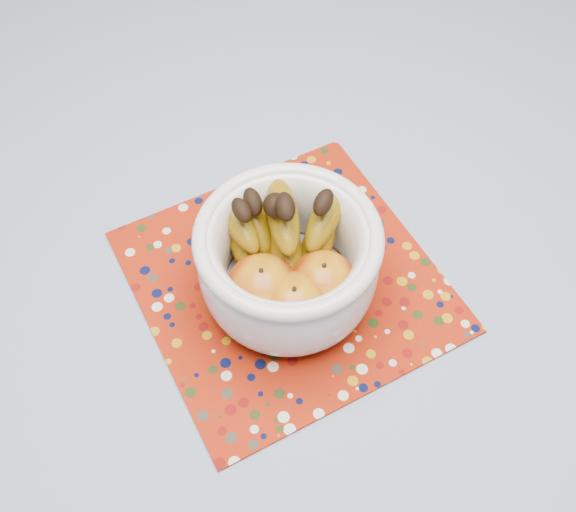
# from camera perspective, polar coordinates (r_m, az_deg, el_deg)

# --- Properties ---
(table) EXTENTS (1.20, 1.20, 0.75)m
(table) POSITION_cam_1_polar(r_m,az_deg,el_deg) (0.93, 0.61, -0.68)
(table) COLOR brown
(table) RESTS_ON ground
(tablecloth) EXTENTS (1.32, 1.32, 0.01)m
(tablecloth) POSITION_cam_1_polar(r_m,az_deg,el_deg) (0.87, 0.66, 2.31)
(tablecloth) COLOR slate
(tablecloth) RESTS_ON table
(placemat) EXTENTS (0.45, 0.45, 0.00)m
(placemat) POSITION_cam_1_polar(r_m,az_deg,el_deg) (0.81, -0.11, -2.08)
(placemat) COLOR maroon
(placemat) RESTS_ON tablecloth
(fruit_bowl) EXTENTS (0.22, 0.21, 0.16)m
(fruit_bowl) POSITION_cam_1_polar(r_m,az_deg,el_deg) (0.75, -0.29, -0.05)
(fruit_bowl) COLOR silver
(fruit_bowl) RESTS_ON placemat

